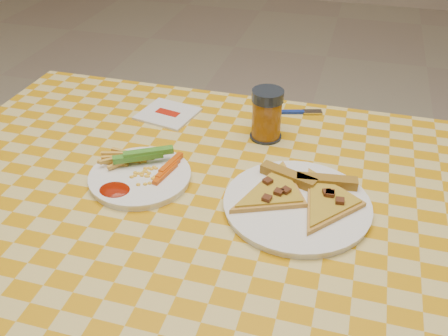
# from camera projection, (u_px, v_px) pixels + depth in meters

# --- Properties ---
(table) EXTENTS (1.28, 0.88, 0.76)m
(table) POSITION_uv_depth(u_px,v_px,m) (221.00, 228.00, 0.99)
(table) COLOR silver
(table) RESTS_ON ground
(plate_left) EXTENTS (0.25, 0.25, 0.01)m
(plate_left) POSITION_uv_depth(u_px,v_px,m) (140.00, 178.00, 0.99)
(plate_left) COLOR white
(plate_left) RESTS_ON table
(plate_right) EXTENTS (0.28, 0.28, 0.01)m
(plate_right) POSITION_uv_depth(u_px,v_px,m) (297.00, 206.00, 0.92)
(plate_right) COLOR white
(plate_right) RESTS_ON table
(fries_veggies) EXTENTS (0.18, 0.17, 0.04)m
(fries_veggies) POSITION_uv_depth(u_px,v_px,m) (139.00, 166.00, 1.00)
(fries_veggies) COLOR #CE8E41
(fries_veggies) RESTS_ON plate_left
(pizza_slices) EXTENTS (0.29, 0.26, 0.02)m
(pizza_slices) POSITION_uv_depth(u_px,v_px,m) (301.00, 194.00, 0.93)
(pizza_slices) COLOR gold
(pizza_slices) RESTS_ON plate_right
(drink_glass) EXTENTS (0.07, 0.07, 0.12)m
(drink_glass) POSITION_uv_depth(u_px,v_px,m) (267.00, 115.00, 1.10)
(drink_glass) COLOR black
(drink_glass) RESTS_ON table
(napkin) EXTENTS (0.15, 0.14, 0.01)m
(napkin) POSITION_uv_depth(u_px,v_px,m) (168.00, 114.00, 1.22)
(napkin) COLOR silver
(napkin) RESTS_ON table
(fork) EXTENTS (0.15, 0.06, 0.01)m
(fork) POSITION_uv_depth(u_px,v_px,m) (293.00, 112.00, 1.22)
(fork) COLOR navy
(fork) RESTS_ON table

